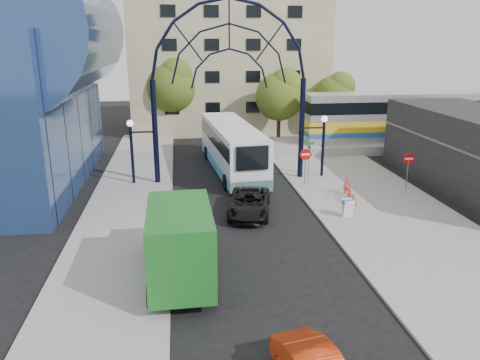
{
  "coord_description": "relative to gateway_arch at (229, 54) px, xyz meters",
  "views": [
    {
      "loc": [
        -3.45,
        -17.13,
        9.5
      ],
      "look_at": [
        -0.37,
        6.0,
        2.46
      ],
      "focal_mm": 35.0,
      "sensor_mm": 36.0,
      "label": 1
    }
  ],
  "objects": [
    {
      "name": "ground",
      "position": [
        0.0,
        -14.0,
        -8.56
      ],
      "size": [
        120.0,
        120.0,
        0.0
      ],
      "primitive_type": "plane",
      "color": "black",
      "rests_on": "ground"
    },
    {
      "name": "sidewalk_east",
      "position": [
        8.0,
        -10.0,
        -8.5
      ],
      "size": [
        8.0,
        56.0,
        0.12
      ],
      "primitive_type": "cube",
      "color": "gray",
      "rests_on": "ground"
    },
    {
      "name": "plaza_west",
      "position": [
        -6.5,
        -8.0,
        -8.5
      ],
      "size": [
        5.0,
        50.0,
        0.12
      ],
      "primitive_type": "cube",
      "color": "gray",
      "rests_on": "ground"
    },
    {
      "name": "gateway_arch",
      "position": [
        0.0,
        0.0,
        0.0
      ],
      "size": [
        13.64,
        0.44,
        12.1
      ],
      "color": "black",
      "rests_on": "ground"
    },
    {
      "name": "stop_sign",
      "position": [
        4.8,
        -2.0,
        -6.56
      ],
      "size": [
        0.8,
        0.07,
        2.5
      ],
      "color": "slate",
      "rests_on": "sidewalk_east"
    },
    {
      "name": "do_not_enter_sign",
      "position": [
        11.0,
        -4.0,
        -6.58
      ],
      "size": [
        0.76,
        0.07,
        2.48
      ],
      "color": "slate",
      "rests_on": "sidewalk_east"
    },
    {
      "name": "street_name_sign",
      "position": [
        5.2,
        -1.4,
        -6.43
      ],
      "size": [
        0.7,
        0.7,
        2.8
      ],
      "color": "slate",
      "rests_on": "sidewalk_east"
    },
    {
      "name": "sandwich_board",
      "position": [
        5.6,
        -8.02,
        -7.81
      ],
      "size": [
        0.55,
        0.61,
        0.99
      ],
      "color": "white",
      "rests_on": "sidewalk_east"
    },
    {
      "name": "apartment_block",
      "position": [
        2.0,
        20.97,
        -1.55
      ],
      "size": [
        20.0,
        12.1,
        14.0
      ],
      "color": "tan",
      "rests_on": "ground"
    },
    {
      "name": "train_platform",
      "position": [
        20.0,
        8.0,
        -8.16
      ],
      "size": [
        32.0,
        5.0,
        0.8
      ],
      "primitive_type": "cube",
      "color": "gray",
      "rests_on": "ground"
    },
    {
      "name": "train_car",
      "position": [
        20.0,
        8.0,
        -5.66
      ],
      "size": [
        25.1,
        3.05,
        4.2
      ],
      "color": "#B7B7BC",
      "rests_on": "train_platform"
    },
    {
      "name": "tree_north_a",
      "position": [
        6.12,
        11.93,
        -3.95
      ],
      "size": [
        4.48,
        4.48,
        7.0
      ],
      "color": "#382314",
      "rests_on": "ground"
    },
    {
      "name": "tree_north_b",
      "position": [
        -3.88,
        15.93,
        -3.29
      ],
      "size": [
        5.12,
        5.12,
        8.0
      ],
      "color": "#382314",
      "rests_on": "ground"
    },
    {
      "name": "tree_north_c",
      "position": [
        12.12,
        13.93,
        -4.28
      ],
      "size": [
        4.16,
        4.16,
        6.5
      ],
      "color": "#382314",
      "rests_on": "ground"
    },
    {
      "name": "city_bus",
      "position": [
        0.45,
        2.71,
        -6.75
      ],
      "size": [
        3.84,
        12.78,
        3.46
      ],
      "rotation": [
        0.0,
        0.0,
        0.08
      ],
      "color": "white",
      "rests_on": "ground"
    },
    {
      "name": "green_truck",
      "position": [
        -3.57,
        -13.51,
        -6.89
      ],
      "size": [
        2.66,
        6.67,
        3.34
      ],
      "rotation": [
        0.0,
        0.0,
        0.01
      ],
      "color": "black",
      "rests_on": "ground"
    },
    {
      "name": "black_suv",
      "position": [
        0.35,
        -6.61,
        -7.88
      ],
      "size": [
        3.19,
        5.19,
        1.34
      ],
      "primitive_type": "imported",
      "rotation": [
        0.0,
        0.0,
        -0.21
      ],
      "color": "black",
      "rests_on": "ground"
    },
    {
      "name": "bike_near_a",
      "position": [
        6.6,
        -6.0,
        -8.03
      ],
      "size": [
        0.56,
        1.55,
        0.81
      ],
      "primitive_type": "imported",
      "rotation": [
        0.0,
        0.0,
        -0.02
      ],
      "color": "#DF422C",
      "rests_on": "sidewalk_east"
    },
    {
      "name": "bike_near_b",
      "position": [
        6.8,
        -4.68,
        -7.88
      ],
      "size": [
        0.72,
        1.89,
        1.11
      ],
      "primitive_type": "imported",
      "rotation": [
        0.0,
        0.0,
        -0.11
      ],
      "color": "red",
      "rests_on": "sidewalk_east"
    }
  ]
}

